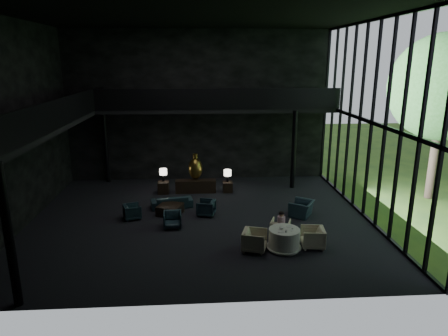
{
  "coord_description": "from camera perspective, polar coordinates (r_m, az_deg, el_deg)",
  "views": [
    {
      "loc": [
        -0.04,
        -15.56,
        6.44
      ],
      "look_at": [
        1.01,
        0.5,
        2.06
      ],
      "focal_mm": 32.0,
      "sensor_mm": 36.0,
      "label": 1
    }
  ],
  "objects": [
    {
      "name": "bronze_urn",
      "position": [
        19.98,
        -4.11,
        -0.05
      ],
      "size": [
        0.7,
        0.7,
        1.3
      ],
      "color": "#9C5C2D",
      "rests_on": "console"
    },
    {
      "name": "dining_table",
      "position": [
        14.35,
        8.57,
        -10.19
      ],
      "size": [
        1.24,
        1.24,
        0.75
      ],
      "color": "white",
      "rests_on": "floor"
    },
    {
      "name": "column_nw",
      "position": [
        22.28,
        -16.55,
        3.08
      ],
      "size": [
        0.24,
        0.24,
        4.0
      ],
      "primitive_type": "cylinder",
      "color": "black",
      "rests_on": "floor"
    },
    {
      "name": "wall_front",
      "position": [
        9.87,
        -3.39,
        0.86
      ],
      "size": [
        14.0,
        0.04,
        8.0
      ],
      "primitive_type": "cube",
      "color": "black",
      "rests_on": "ground"
    },
    {
      "name": "tree_near",
      "position": [
        20.78,
        28.85,
        10.04
      ],
      "size": [
        4.8,
        4.8,
        7.65
      ],
      "color": "#382D23",
      "rests_on": "garden_ground"
    },
    {
      "name": "window_armchair",
      "position": [
        17.32,
        11.05,
        -5.44
      ],
      "size": [
        1.03,
        1.14,
        0.83
      ],
      "primitive_type": "imported",
      "rotation": [
        0.0,
        0.0,
        -2.13
      ],
      "color": "black",
      "rests_on": "floor"
    },
    {
      "name": "side_table_left",
      "position": [
        20.09,
        -8.64,
        -2.78
      ],
      "size": [
        0.54,
        0.54,
        0.59
      ],
      "primitive_type": "cube",
      "color": "black",
      "rests_on": "floor"
    },
    {
      "name": "dining_chair_east",
      "position": [
        14.64,
        12.57,
        -9.5
      ],
      "size": [
        0.85,
        0.89,
        0.83
      ],
      "primitive_type": "imported",
      "rotation": [
        0.0,
        0.0,
        -1.69
      ],
      "color": "beige",
      "rests_on": "floor"
    },
    {
      "name": "lounge_armchair_east",
      "position": [
        17.12,
        -2.57,
        -5.66
      ],
      "size": [
        0.78,
        0.81,
        0.7
      ],
      "primitive_type": "imported",
      "rotation": [
        0.0,
        0.0,
        -1.82
      ],
      "color": "black",
      "rests_on": "floor"
    },
    {
      "name": "cereal_bowl",
      "position": [
        14.18,
        8.21,
        -8.44
      ],
      "size": [
        0.16,
        0.16,
        0.08
      ],
      "primitive_type": "ellipsoid",
      "color": "white",
      "rests_on": "dining_table"
    },
    {
      "name": "console",
      "position": [
        20.03,
        -4.06,
        -2.62
      ],
      "size": [
        2.01,
        0.46,
        0.64
      ],
      "primitive_type": "cube",
      "color": "black",
      "rests_on": "floor"
    },
    {
      "name": "side_table_right",
      "position": [
        20.07,
        0.52,
        -2.73
      ],
      "size": [
        0.47,
        0.47,
        0.52
      ],
      "primitive_type": "cube",
      "color": "black",
      "rests_on": "floor"
    },
    {
      "name": "railing_back",
      "position": [
        19.67,
        -0.71,
        9.84
      ],
      "size": [
        12.0,
        0.06,
        1.0
      ],
      "primitive_type": "cube",
      "color": "black",
      "rests_on": "mezzanine_back"
    },
    {
      "name": "column_sw",
      "position": [
        11.9,
        -28.39,
        -8.65
      ],
      "size": [
        0.24,
        0.24,
        4.0
      ],
      "primitive_type": "cylinder",
      "color": "black",
      "rests_on": "floor"
    },
    {
      "name": "coffee_table",
      "position": [
        17.42,
        -7.72,
        -5.9
      ],
      "size": [
        1.21,
        1.21,
        0.42
      ],
      "primitive_type": "cube",
      "rotation": [
        0.0,
        0.0,
        -0.36
      ],
      "color": "black",
      "rests_on": "floor"
    },
    {
      "name": "dining_chair_west",
      "position": [
        14.1,
        4.4,
        -10.08
      ],
      "size": [
        0.99,
        1.02,
        0.86
      ],
      "primitive_type": "imported",
      "rotation": [
        0.0,
        0.0,
        1.28
      ],
      "color": "#B6B19E",
      "rests_on": "floor"
    },
    {
      "name": "table_lamp_right",
      "position": [
        19.92,
        0.51,
        -0.76
      ],
      "size": [
        0.37,
        0.37,
        0.62
      ],
      "color": "black",
      "rests_on": "side_table_right"
    },
    {
      "name": "plate_b",
      "position": [
        14.4,
        9.38,
        -8.25
      ],
      "size": [
        0.26,
        0.26,
        0.02
      ],
      "primitive_type": "cylinder",
      "rotation": [
        0.0,
        0.0,
        0.17
      ],
      "color": "white",
      "rests_on": "dining_table"
    },
    {
      "name": "ceiling",
      "position": [
        15.64,
        -3.83,
        20.9
      ],
      "size": [
        14.0,
        12.0,
        0.02
      ],
      "primitive_type": "cube",
      "color": "black",
      "rests_on": "ground"
    },
    {
      "name": "railing_left",
      "position": [
        16.43,
        -21.49,
        7.74
      ],
      "size": [
        0.06,
        12.0,
        1.0
      ],
      "primitive_type": "cube",
      "color": "black",
      "rests_on": "mezzanine_left"
    },
    {
      "name": "wall_back",
      "position": [
        21.7,
        -3.65,
        8.72
      ],
      "size": [
        14.0,
        0.04,
        8.0
      ],
      "primitive_type": "cube",
      "color": "black",
      "rests_on": "ground"
    },
    {
      "name": "table_lamp_left",
      "position": [
        20.05,
        -8.68,
        -0.61
      ],
      "size": [
        0.37,
        0.37,
        0.62
      ],
      "color": "black",
      "rests_on": "side_table_left"
    },
    {
      "name": "floor",
      "position": [
        16.84,
        -3.35,
        -7.3
      ],
      "size": [
        14.0,
        12.0,
        0.02
      ],
      "primitive_type": "cube",
      "color": "black",
      "rests_on": "ground"
    },
    {
      "name": "child",
      "position": [
        14.99,
        8.18,
        -7.24
      ],
      "size": [
        0.29,
        0.29,
        0.62
      ],
      "rotation": [
        0.0,
        0.0,
        3.14
      ],
      "color": "#CF97A3",
      "rests_on": "dining_chair_north"
    },
    {
      "name": "curtain_wall",
      "position": [
        17.23,
        20.36,
        6.12
      ],
      "size": [
        0.2,
        12.0,
        8.0
      ],
      "primitive_type": null,
      "color": "black",
      "rests_on": "ground"
    },
    {
      "name": "plate_a",
      "position": [
        13.95,
        8.14,
        -8.99
      ],
      "size": [
        0.24,
        0.24,
        0.01
      ],
      "primitive_type": "cylinder",
      "rotation": [
        0.0,
        0.0,
        -0.1
      ],
      "color": "white",
      "rests_on": "dining_table"
    },
    {
      "name": "lounge_armchair_west",
      "position": [
        17.18,
        -12.96,
        -6.12
      ],
      "size": [
        0.72,
        0.75,
        0.61
      ],
      "primitive_type": "imported",
      "rotation": [
        0.0,
        0.0,
        1.91
      ],
      "color": "black",
      "rests_on": "floor"
    },
    {
      "name": "sofa",
      "position": [
        18.16,
        -7.47,
        -4.63
      ],
      "size": [
        1.68,
        0.78,
        0.63
      ],
      "primitive_type": "imported",
      "rotation": [
        0.0,
        0.0,
        3.33
      ],
      "color": "#26353D",
      "rests_on": "floor"
    },
    {
      "name": "lounge_armchair_south",
      "position": [
        16.03,
        -7.37,
        -7.32
      ],
      "size": [
        0.67,
        0.63,
        0.66
      ],
      "primitive_type": "imported",
      "rotation": [
        0.0,
        0.0,
        0.05
      ],
      "color": "black",
      "rests_on": "floor"
    },
    {
      "name": "column_ne",
      "position": [
        20.63,
        9.93,
        2.55
      ],
      "size": [
        0.24,
        0.24,
        4.0
      ],
      "primitive_type": "cylinder",
      "color": "black",
      "rests_on": "floor"
    },
    {
      "name": "coffee_cup",
      "position": [
        14.2,
        9.75,
        -8.49
      ],
      "size": [
        0.09,
        0.09,
        0.05
      ],
      "primitive_type": "cylinder",
      "rotation": [
        0.0,
        0.0,
        0.39
      ],
      "color": "white",
      "rests_on": "saucer"
    },
    {
      "name": "wall_left",
      "position": [
        17.22,
        -27.67,
        5.33
      ],
      "size": [
        0.04,
        12.0,
        8.0
      ],
      "primitive_type": "cube",
      "color": "black",
      "rests_on": "ground"
    },
    {
      "name": "dining_chair_north",
      "position": [
        15.32,
        8.05,
        -8.5
      ],
      "size": [
        0.79,
        0.77,
        0.64
      ],
      "primitive_type": "imported",
      "rotation": [
        0.0,
        0.0,
        2.77
      ],
      "color": "#C2AF92",
      "rests_on": "floor"
    },
    {
      "name": "mezzanine_left",
      "position": [
        16.84,
        -24.54,
        5.51
      ],
      "size": [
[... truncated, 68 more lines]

